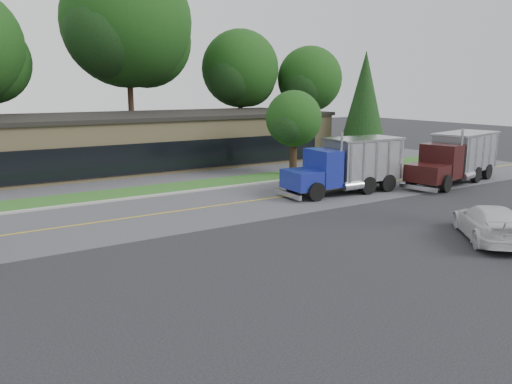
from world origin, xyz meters
The scene contains 15 objects.
ground centered at (0.00, 0.00, 0.00)m, with size 140.00×140.00×0.00m, color #2F2F34.
road centered at (0.00, 9.00, 0.00)m, with size 60.00×8.00×0.02m, color slate.
center_line centered at (0.00, 9.00, 0.00)m, with size 60.00×0.12×0.01m, color gold.
curb centered at (0.00, 13.20, 0.00)m, with size 60.00×0.30×0.12m, color #9E9E99.
grass_verge centered at (0.00, 15.00, 0.00)m, with size 60.00×3.40×0.03m, color #2D6522.
far_parking centered at (0.00, 20.00, 0.00)m, with size 60.00×7.00×0.02m, color slate.
strip_mall centered at (2.00, 26.00, 2.00)m, with size 32.00×12.00×4.00m, color tan.
tree_far_c centered at (4.20, 34.16, 12.01)m, with size 13.18×12.41×18.81m.
tree_far_d centered at (16.14, 33.11, 8.08)m, with size 8.87×8.35×12.66m.
tree_far_e centered at (24.12, 31.09, 7.08)m, with size 7.79×7.33×11.11m.
evergreen_right centered at (20.00, 18.00, 5.30)m, with size 4.25×4.25×9.65m.
tree_verge centered at (10.07, 15.05, 4.00)m, with size 4.41×4.15×6.29m.
dump_truck_blue centered at (9.11, 7.94, 1.80)m, with size 8.01×3.00×3.36m.
dump_truck_maroon centered at (17.81, 6.56, 1.81)m, with size 9.46×4.38×3.36m.
rally_car centered at (7.38, -2.84, 0.76)m, with size 2.13×5.24×1.52m, color silver.
Camera 1 is at (-12.20, -15.02, 6.46)m, focal length 35.00 mm.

